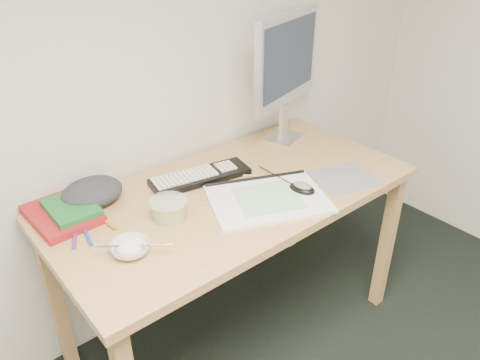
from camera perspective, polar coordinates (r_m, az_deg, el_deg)
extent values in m
plane|color=silver|center=(1.75, -15.68, 16.65)|extent=(3.60, 0.00, 3.60)
cube|color=tan|center=(2.26, 17.43, -7.30)|extent=(0.05, 0.05, 0.71)
cube|color=tan|center=(2.01, -21.47, -13.55)|extent=(0.05, 0.05, 0.71)
cube|color=tan|center=(2.55, 6.45, -1.29)|extent=(0.05, 0.05, 0.71)
cube|color=tan|center=(1.79, -0.70, -1.69)|extent=(1.40, 0.70, 0.03)
cube|color=gray|center=(1.90, 12.61, 0.26)|extent=(0.29, 0.27, 0.00)
cube|color=white|center=(1.71, 3.41, -2.35)|extent=(0.50, 0.44, 0.01)
cube|color=black|center=(1.85, -4.86, 0.41)|extent=(0.41, 0.20, 0.02)
cube|color=silver|center=(2.21, 5.23, 5.26)|extent=(0.21, 0.19, 0.01)
cube|color=silver|center=(2.18, 5.33, 7.19)|extent=(0.06, 0.03, 0.16)
cube|color=silver|center=(2.08, 5.70, 14.46)|extent=(0.48, 0.18, 0.39)
cube|color=black|center=(2.08, 5.71, 14.71)|extent=(0.42, 0.13, 0.31)
ellipsoid|color=black|center=(1.76, 7.61, -0.73)|extent=(0.09, 0.12, 0.04)
imported|color=white|center=(1.49, -13.22, -8.13)|extent=(0.15, 0.15, 0.04)
cylinder|color=silver|center=(1.46, -12.85, -7.80)|extent=(0.19, 0.15, 0.02)
cylinder|color=gold|center=(1.63, -8.68, -3.48)|extent=(0.17, 0.17, 0.06)
cube|color=maroon|center=(1.73, -20.85, -3.94)|extent=(0.21, 0.28, 0.03)
cube|color=#175F23|center=(1.71, -19.93, -3.11)|extent=(0.15, 0.21, 0.02)
ellipsoid|color=#24272B|center=(1.77, -17.59, -1.46)|extent=(0.20, 0.17, 0.08)
cylinder|color=pink|center=(1.75, -2.12, -1.65)|extent=(0.17, 0.03, 0.01)
cylinder|color=tan|center=(1.87, -0.55, 0.62)|extent=(0.14, 0.15, 0.01)
cylinder|color=black|center=(1.88, -1.58, 0.72)|extent=(0.16, 0.05, 0.01)
cylinder|color=#2039B2|center=(1.61, -18.19, -6.29)|extent=(0.04, 0.13, 0.01)
cylinder|color=#CA6C17|center=(1.66, -16.21, -4.71)|extent=(0.03, 0.15, 0.01)
cylinder|color=#5F217C|center=(1.62, -19.50, -6.41)|extent=(0.07, 0.13, 0.01)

